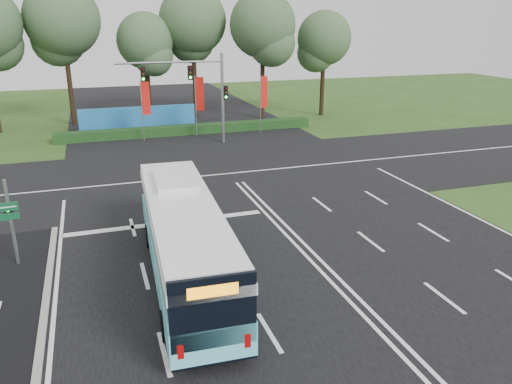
% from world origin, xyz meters
% --- Properties ---
extents(ground, '(120.00, 120.00, 0.00)m').
position_xyz_m(ground, '(0.00, 0.00, 0.00)').
color(ground, '#2D4918').
rests_on(ground, ground).
extents(road_main, '(20.00, 120.00, 0.04)m').
position_xyz_m(road_main, '(0.00, 0.00, 0.02)').
color(road_main, black).
rests_on(road_main, ground).
extents(road_cross, '(120.00, 14.00, 0.05)m').
position_xyz_m(road_cross, '(0.00, 12.00, 0.03)').
color(road_cross, black).
rests_on(road_cross, ground).
extents(kerb_strip, '(0.25, 18.00, 0.12)m').
position_xyz_m(kerb_strip, '(-10.10, -3.00, 0.06)').
color(kerb_strip, gray).
rests_on(kerb_strip, ground).
extents(city_bus, '(3.02, 11.75, 3.34)m').
position_xyz_m(city_bus, '(-5.11, -0.67, 1.68)').
color(city_bus, '#67E0EF').
rests_on(city_bus, ground).
extents(pedestrian_signal, '(0.31, 0.42, 3.61)m').
position_xyz_m(pedestrian_signal, '(-11.33, 2.58, 1.97)').
color(pedestrian_signal, gray).
rests_on(pedestrian_signal, ground).
extents(banner_flag_left, '(0.72, 0.12, 4.88)m').
position_xyz_m(banner_flag_left, '(-3.75, 23.03, 3.17)').
color(banner_flag_left, gray).
rests_on(banner_flag_left, ground).
extents(banner_flag_mid, '(0.73, 0.25, 5.10)m').
position_xyz_m(banner_flag_mid, '(0.63, 23.03, 3.30)').
color(banner_flag_mid, gray).
rests_on(banner_flag_mid, ground).
extents(banner_flag_right, '(0.71, 0.26, 4.96)m').
position_xyz_m(banner_flag_right, '(6.22, 22.95, 3.22)').
color(banner_flag_right, gray).
rests_on(banner_flag_right, ground).
extents(traffic_light_gantry, '(8.41, 0.28, 7.00)m').
position_xyz_m(traffic_light_gantry, '(0.21, 20.50, 4.66)').
color(traffic_light_gantry, gray).
rests_on(traffic_light_gantry, ground).
extents(hedge, '(22.00, 1.20, 0.80)m').
position_xyz_m(hedge, '(0.00, 24.50, 0.40)').
color(hedge, '#153312').
rests_on(hedge, ground).
extents(blue_hoarding, '(10.00, 0.30, 2.20)m').
position_xyz_m(blue_hoarding, '(-4.00, 27.00, 1.10)').
color(blue_hoarding, '#216DB3').
rests_on(blue_hoarding, ground).
extents(eucalyptus_row, '(41.97, 9.70, 12.74)m').
position_xyz_m(eucalyptus_row, '(-4.10, 31.23, 8.76)').
color(eucalyptus_row, black).
rests_on(eucalyptus_row, ground).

